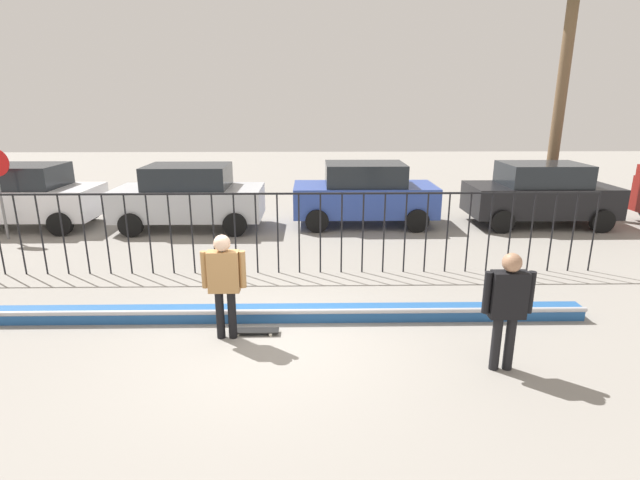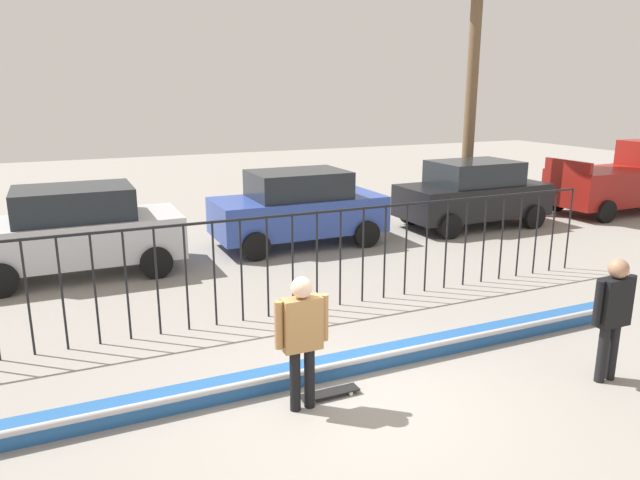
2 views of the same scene
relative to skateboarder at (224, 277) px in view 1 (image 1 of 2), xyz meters
The scene contains 10 objects.
ground_plane 1.23m from the skateboarder, 16.62° to the right, with size 60.00×60.00×0.00m, color gray.
bowl_coping_ledge 1.30m from the skateboarder, 45.94° to the left, with size 11.00×0.40×0.27m.
perimeter_fence 3.15m from the skateboarder, 78.33° to the left, with size 14.04×0.04×1.81m.
skateboarder is the anchor object (origin of this frame).
skateboard 1.07m from the skateboarder, 14.40° to the left, with size 0.80×0.20×0.07m.
camera_operator 4.20m from the skateboarder, 14.13° to the right, with size 0.70×0.26×1.74m.
parked_car_white 10.22m from the skateboarder, 134.99° to the left, with size 4.30×2.12×1.90m.
parked_car_silver 7.43m from the skateboarder, 107.63° to the left, with size 4.30×2.12×1.90m.
parked_car_blue 8.04m from the skateboarder, 68.10° to the left, with size 4.30×2.12×1.90m.
parked_car_black 11.10m from the skateboarder, 41.13° to the left, with size 4.30×2.12×1.90m.
Camera 1 is at (0.74, -6.95, 3.70)m, focal length 27.16 mm.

